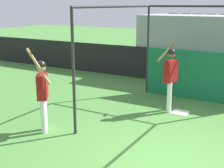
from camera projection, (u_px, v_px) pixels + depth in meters
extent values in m
plane|color=#477F38|center=(170.00, 165.00, 5.92)|extent=(60.00, 60.00, 0.00)
cube|color=#1E6B3D|center=(157.00, 45.00, 12.69)|extent=(0.45, 0.40, 0.10)
cube|color=#1E6B3D|center=(159.00, 39.00, 12.78)|extent=(0.45, 0.06, 0.40)
cube|color=#1E6B3D|center=(170.00, 46.00, 12.42)|extent=(0.45, 0.40, 0.10)
cube|color=#1E6B3D|center=(172.00, 40.00, 12.51)|extent=(0.45, 0.06, 0.40)
cube|color=#1E6B3D|center=(184.00, 47.00, 12.15)|extent=(0.45, 0.40, 0.10)
cube|color=#1E6B3D|center=(186.00, 41.00, 12.25)|extent=(0.45, 0.06, 0.40)
cube|color=#1E6B3D|center=(198.00, 48.00, 11.89)|extent=(0.45, 0.40, 0.10)
cube|color=#1E6B3D|center=(200.00, 42.00, 11.98)|extent=(0.45, 0.06, 0.40)
cube|color=#1E6B3D|center=(213.00, 49.00, 11.62)|extent=(0.45, 0.40, 0.10)
cube|color=#1E6B3D|center=(214.00, 42.00, 11.71)|extent=(0.45, 0.06, 0.40)
cube|color=#1E6B3D|center=(165.00, 34.00, 13.26)|extent=(0.45, 0.40, 0.10)
cube|color=#1E6B3D|center=(167.00, 28.00, 13.35)|extent=(0.45, 0.06, 0.40)
cube|color=#1E6B3D|center=(177.00, 34.00, 12.99)|extent=(0.45, 0.40, 0.10)
cube|color=#1E6B3D|center=(179.00, 29.00, 13.08)|extent=(0.45, 0.06, 0.40)
cube|color=#1E6B3D|center=(190.00, 35.00, 12.72)|extent=(0.45, 0.40, 0.10)
cube|color=#1E6B3D|center=(192.00, 29.00, 12.82)|extent=(0.45, 0.06, 0.40)
cube|color=#1E6B3D|center=(204.00, 36.00, 12.46)|extent=(0.45, 0.40, 0.10)
cube|color=#1E6B3D|center=(205.00, 30.00, 12.55)|extent=(0.45, 0.06, 0.40)
cube|color=#1E6B3D|center=(218.00, 36.00, 12.19)|extent=(0.45, 0.40, 0.10)
cube|color=#1E6B3D|center=(220.00, 30.00, 12.28)|extent=(0.45, 0.06, 0.40)
cube|color=#1E6B3D|center=(172.00, 23.00, 13.83)|extent=(0.45, 0.40, 0.10)
cube|color=#1E6B3D|center=(173.00, 18.00, 13.92)|extent=(0.45, 0.06, 0.40)
cube|color=#1E6B3D|center=(184.00, 24.00, 13.56)|extent=(0.45, 0.40, 0.10)
cube|color=#1E6B3D|center=(185.00, 18.00, 13.65)|extent=(0.45, 0.06, 0.40)
cube|color=#1E6B3D|center=(196.00, 24.00, 13.29)|extent=(0.45, 0.40, 0.10)
cube|color=#1E6B3D|center=(198.00, 18.00, 13.39)|extent=(0.45, 0.06, 0.40)
cube|color=#1E6B3D|center=(209.00, 24.00, 13.03)|extent=(0.45, 0.40, 0.10)
cube|color=#1E6B3D|center=(211.00, 19.00, 13.12)|extent=(0.45, 0.06, 0.40)
cube|color=#1E6B3D|center=(223.00, 25.00, 12.76)|extent=(0.45, 0.40, 0.10)
cube|color=#1E6B3D|center=(224.00, 19.00, 12.85)|extent=(0.45, 0.06, 0.40)
cylinder|color=#282828|center=(74.00, 74.00, 6.99)|extent=(0.07, 0.07, 2.90)
cylinder|color=#282828|center=(148.00, 50.00, 10.45)|extent=(0.07, 0.07, 2.90)
cylinder|color=#282828|center=(118.00, 6.00, 8.36)|extent=(0.06, 4.12, 0.06)
cylinder|color=#282828|center=(202.00, 6.00, 9.25)|extent=(3.43, 0.06, 0.06)
cube|color=#14663D|center=(197.00, 76.00, 9.76)|extent=(3.36, 0.03, 1.56)
cube|color=white|center=(180.00, 113.00, 8.74)|extent=(0.44, 0.44, 0.02)
cylinder|color=white|center=(169.00, 98.00, 8.70)|extent=(0.15, 0.15, 0.85)
cylinder|color=white|center=(169.00, 95.00, 8.92)|extent=(0.15, 0.15, 0.85)
cube|color=maroon|center=(170.00, 71.00, 8.63)|extent=(0.30, 0.47, 0.61)
sphere|color=brown|center=(171.00, 54.00, 8.51)|extent=(0.21, 0.21, 0.21)
sphere|color=black|center=(171.00, 53.00, 8.50)|extent=(0.22, 0.22, 0.22)
cylinder|color=maroon|center=(165.00, 67.00, 8.45)|extent=(0.08, 0.08, 0.33)
cylinder|color=maroon|center=(174.00, 65.00, 8.79)|extent=(0.08, 0.08, 0.33)
cylinder|color=brown|center=(167.00, 51.00, 8.88)|extent=(0.32, 0.72, 0.54)
sphere|color=brown|center=(176.00, 61.00, 8.68)|extent=(0.08, 0.08, 0.08)
cylinder|color=white|center=(44.00, 113.00, 7.50)|extent=(0.18, 0.18, 0.82)
cylinder|color=white|center=(43.00, 116.00, 7.30)|extent=(0.18, 0.18, 0.82)
cube|color=maroon|center=(42.00, 86.00, 7.22)|extent=(0.45, 0.50, 0.58)
sphere|color=tan|center=(41.00, 67.00, 7.11)|extent=(0.21, 0.21, 0.21)
sphere|color=black|center=(41.00, 65.00, 7.10)|extent=(0.22, 0.22, 0.22)
cylinder|color=maroon|center=(45.00, 78.00, 7.43)|extent=(0.10, 0.10, 0.32)
cylinder|color=maroon|center=(43.00, 83.00, 6.96)|extent=(0.10, 0.10, 0.32)
cylinder|color=#AD7F4C|center=(38.00, 66.00, 6.72)|extent=(0.57, 0.17, 0.78)
sphere|color=#AD7F4C|center=(46.00, 81.00, 7.06)|extent=(0.08, 0.08, 0.08)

